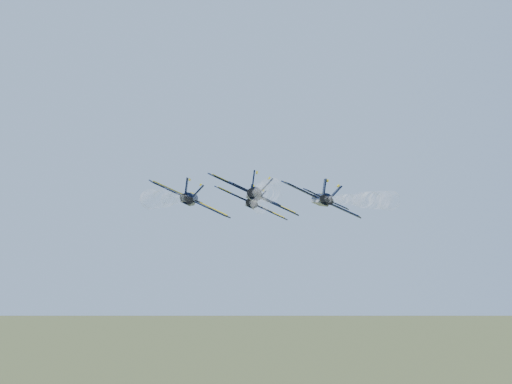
# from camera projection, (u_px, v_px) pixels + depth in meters

# --- Properties ---
(jet_lead) EXTENTS (10.55, 14.87, 5.01)m
(jet_lead) POSITION_uv_depth(u_px,v_px,m) (251.00, 203.00, 112.57)
(jet_lead) COLOR black
(jet_left) EXTENTS (10.55, 14.87, 5.01)m
(jet_left) POSITION_uv_depth(u_px,v_px,m) (190.00, 199.00, 100.89)
(jet_left) COLOR black
(jet_right) EXTENTS (10.55, 14.87, 5.01)m
(jet_right) POSITION_uv_depth(u_px,v_px,m) (321.00, 199.00, 102.61)
(jet_right) COLOR black
(jet_slot) EXTENTS (10.55, 14.87, 5.01)m
(jet_slot) POSITION_uv_depth(u_px,v_px,m) (253.00, 194.00, 90.30)
(jet_slot) COLOR black
(smoke_trail_lead) EXTENTS (6.39, 40.28, 1.90)m
(smoke_trail_lead) POSITION_uv_depth(u_px,v_px,m) (260.00, 189.00, 81.25)
(smoke_trail_lead) COLOR white
(smoke_trail_left) EXTENTS (6.39, 40.28, 1.90)m
(smoke_trail_left) POSITION_uv_depth(u_px,v_px,m) (173.00, 181.00, 69.57)
(smoke_trail_left) COLOR white
(smoke_trail_right) EXTENTS (6.39, 40.28, 1.90)m
(smoke_trail_right) POSITION_uv_depth(u_px,v_px,m) (362.00, 182.00, 71.29)
(smoke_trail_right) COLOR white
(smoke_trail_slot) EXTENTS (6.39, 40.28, 1.90)m
(smoke_trail_slot) POSITION_uv_depth(u_px,v_px,m) (267.00, 171.00, 58.98)
(smoke_trail_slot) COLOR white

